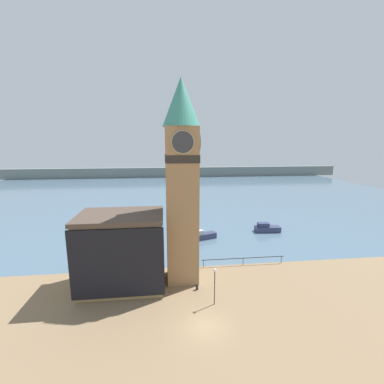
# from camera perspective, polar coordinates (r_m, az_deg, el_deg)

# --- Properties ---
(ground_plane) EXTENTS (160.00, 160.00, 0.00)m
(ground_plane) POSITION_cam_1_polar(r_m,az_deg,el_deg) (28.00, 2.95, -27.66)
(ground_plane) COLOR #846B4C
(water) EXTENTS (160.00, 120.00, 0.00)m
(water) POSITION_cam_1_polar(r_m,az_deg,el_deg) (95.51, -4.06, 0.26)
(water) COLOR slate
(water) RESTS_ON ground_plane
(far_shoreline) EXTENTS (180.00, 3.00, 5.00)m
(far_shoreline) POSITION_cam_1_polar(r_m,az_deg,el_deg) (134.72, -4.78, 4.40)
(far_shoreline) COLOR slate
(far_shoreline) RESTS_ON water
(pier_railing) EXTENTS (12.20, 0.08, 1.09)m
(pier_railing) POSITION_cam_1_polar(r_m,az_deg,el_deg) (39.05, 11.30, -14.34)
(pier_railing) COLOR #232328
(pier_railing) RESTS_ON ground_plane
(clock_tower) EXTENTS (4.43, 4.43, 24.86)m
(clock_tower) POSITION_cam_1_polar(r_m,az_deg,el_deg) (31.19, -2.28, 3.03)
(clock_tower) COLOR #9E754C
(clock_tower) RESTS_ON ground_plane
(pier_building) EXTENTS (10.16, 7.20, 9.14)m
(pier_building) POSITION_cam_1_polar(r_m,az_deg,el_deg) (33.08, -15.26, -12.40)
(pier_building) COLOR tan
(pier_building) RESTS_ON ground_plane
(boat_near) EXTENTS (5.78, 3.25, 1.81)m
(boat_near) POSITION_cam_1_polar(r_m,az_deg,el_deg) (47.69, 1.97, -9.73)
(boat_near) COLOR #333856
(boat_near) RESTS_ON water
(boat_far) EXTENTS (5.01, 2.20, 1.83)m
(boat_far) POSITION_cam_1_polar(r_m,az_deg,el_deg) (53.83, 16.28, -7.73)
(boat_far) COLOR #333856
(boat_far) RESTS_ON water
(mooring_bollard_near) EXTENTS (0.31, 0.31, 0.75)m
(mooring_bollard_near) POSITION_cam_1_polar(r_m,az_deg,el_deg) (32.95, 1.13, -20.27)
(mooring_bollard_near) COLOR black
(mooring_bollard_near) RESTS_ON ground_plane
(lamp_post) EXTENTS (0.32, 0.32, 4.22)m
(lamp_post) POSITION_cam_1_polar(r_m,az_deg,el_deg) (29.31, 5.07, -18.87)
(lamp_post) COLOR #2D2D33
(lamp_post) RESTS_ON ground_plane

